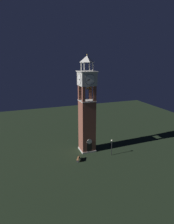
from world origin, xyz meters
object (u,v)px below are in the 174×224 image
at_px(park_bench, 79,158).
at_px(trash_bin, 111,144).
at_px(clock_tower, 87,113).
at_px(lamp_post, 112,144).

xyz_separation_m(park_bench, trash_bin, (8.96, 3.63, -0.08)).
xyz_separation_m(clock_tower, lamp_post, (3.86, -3.89, -6.00)).
bearing_deg(lamp_post, clock_tower, 134.79).
height_order(clock_tower, park_bench, clock_tower).
bearing_deg(trash_bin, park_bench, -157.93).
bearing_deg(lamp_post, trash_bin, 62.85).
bearing_deg(clock_tower, park_bench, -130.58).
relative_size(park_bench, trash_bin, 2.02).
height_order(lamp_post, trash_bin, lamp_post).
height_order(park_bench, lamp_post, lamp_post).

